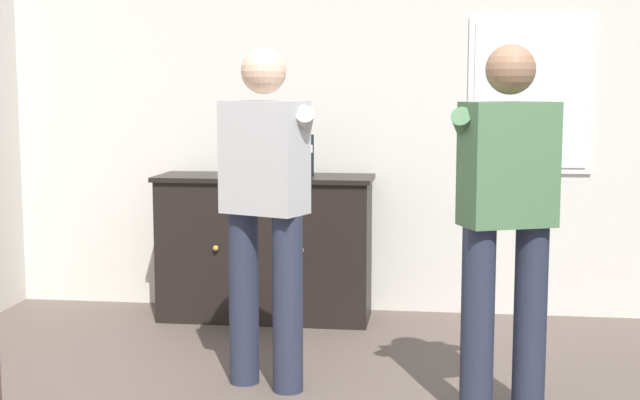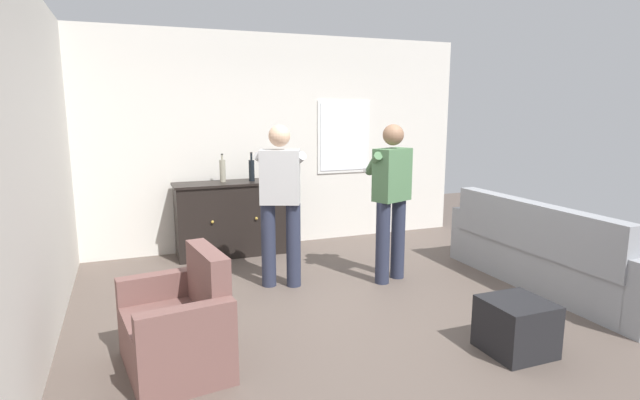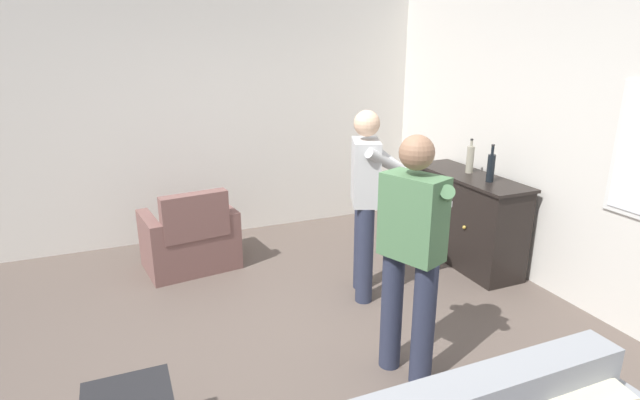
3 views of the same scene
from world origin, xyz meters
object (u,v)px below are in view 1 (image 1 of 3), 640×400
at_px(sideboard_cabinet, 265,247).
at_px(bottle_wine_green, 308,154).
at_px(person_standing_left, 266,201).
at_px(person_standing_right, 506,213).
at_px(bottle_liquor_amber, 254,153).

bearing_deg(sideboard_cabinet, bottle_wine_green, 0.74).
height_order(bottle_wine_green, person_standing_left, person_standing_left).
bearing_deg(person_standing_right, bottle_liquor_amber, 132.24).
distance_m(bottle_wine_green, person_standing_right, 1.94).
bearing_deg(bottle_wine_green, person_standing_right, -54.78).
distance_m(bottle_wine_green, bottle_liquor_amber, 0.36).
bearing_deg(sideboard_cabinet, person_standing_left, -78.81).
distance_m(sideboard_cabinet, person_standing_left, 1.42).
bearing_deg(bottle_liquor_amber, sideboard_cabinet, -31.53).
height_order(bottle_liquor_amber, person_standing_right, person_standing_right).
relative_size(bottle_liquor_amber, person_standing_left, 0.21).
bearing_deg(bottle_wine_green, person_standing_left, -90.95).
height_order(person_standing_left, person_standing_right, same).
distance_m(bottle_liquor_amber, person_standing_left, 1.41).
distance_m(person_standing_left, person_standing_right, 1.17).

